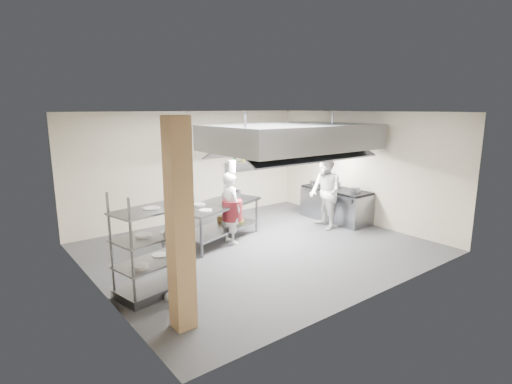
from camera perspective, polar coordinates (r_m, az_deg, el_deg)
floor at (r=9.06m, az=0.57°, el=-7.99°), size 7.00×7.00×0.00m
ceiling at (r=8.52m, az=0.61°, el=11.34°), size 7.00×7.00×0.00m
wall_back at (r=11.14m, az=-9.03°, el=3.60°), size 7.00×0.00×7.00m
wall_left at (r=7.10m, az=-22.20°, el=-1.91°), size 0.00×6.00×6.00m
wall_right at (r=11.15m, az=14.88°, el=3.35°), size 0.00×6.00×6.00m
column at (r=5.57m, az=-10.82°, el=-4.86°), size 0.30×0.30×3.00m
exhaust_hood at (r=9.69m, az=5.22°, el=7.82°), size 4.00×2.50×0.60m
hood_strip_a at (r=9.14m, az=1.02°, el=5.60°), size 1.60×0.12×0.04m
hood_strip_b at (r=10.35m, az=8.86°, el=6.21°), size 1.60×0.12×0.04m
wall_shelf at (r=11.97m, az=-1.07°, el=4.32°), size 1.50×0.28×0.04m
island at (r=9.44m, az=-5.42°, el=-4.31°), size 2.44×1.62×0.91m
island_worktop at (r=9.33m, az=-5.47°, el=-1.80°), size 2.44×1.62×0.06m
island_undershelf at (r=9.49m, az=-5.40°, el=-5.21°), size 2.24×1.47×0.04m
pass_rack at (r=6.92m, az=-14.79°, el=-6.93°), size 1.32×0.94×1.80m
cooking_range at (r=11.34m, az=11.30°, el=-1.90°), size 0.80×2.00×0.84m
range_top at (r=11.24m, az=11.39°, el=0.33°), size 0.78×1.96×0.06m
chef_head at (r=9.18m, az=-3.66°, el=-2.31°), size 0.41×0.61×1.67m
chef_line at (r=10.41m, az=9.85°, el=-0.04°), size 1.00×1.12×1.92m
chef_plating at (r=6.58m, az=-11.37°, el=-8.51°), size 0.41×0.96×1.63m
griddle at (r=9.64m, az=-3.54°, el=-0.55°), size 0.51×0.48×0.20m
wicker_basket at (r=9.96m, az=-4.46°, el=-3.81°), size 0.37×0.30×0.14m
stockpot at (r=11.22m, az=11.31°, el=0.97°), size 0.28×0.28×0.19m
plate_stack at (r=7.03m, az=-14.65°, el=-9.43°), size 0.28×0.28×0.05m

